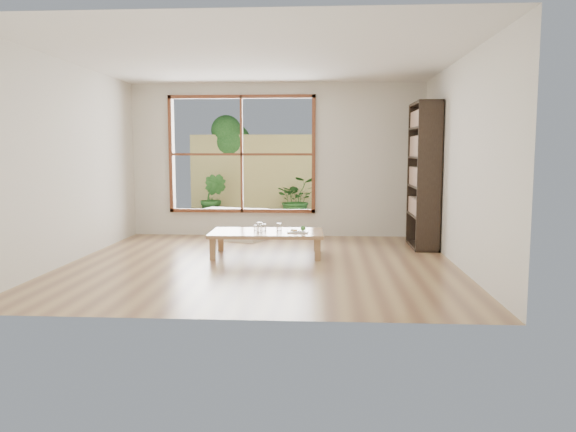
# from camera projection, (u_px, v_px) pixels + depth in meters

# --- Properties ---
(ground) EXTENTS (5.00, 5.00, 0.00)m
(ground) POSITION_uv_depth(u_px,v_px,m) (261.00, 263.00, 7.31)
(ground) COLOR #A88554
(ground) RESTS_ON ground
(low_table) EXTENTS (1.58, 0.92, 0.34)m
(low_table) POSITION_uv_depth(u_px,v_px,m) (267.00, 234.00, 7.81)
(low_table) COLOR #9D6C4C
(low_table) RESTS_ON ground
(floor_cushion) EXTENTS (0.70, 0.70, 0.08)m
(floor_cushion) POSITION_uv_depth(u_px,v_px,m) (247.00, 238.00, 9.21)
(floor_cushion) COLOR silver
(floor_cushion) RESTS_ON ground
(bookshelf) EXTENTS (0.35, 0.98, 2.17)m
(bookshelf) POSITION_uv_depth(u_px,v_px,m) (424.00, 176.00, 8.43)
(bookshelf) COLOR #2E2319
(bookshelf) RESTS_ON ground
(glass_tall) EXTENTS (0.08, 0.08, 0.14)m
(glass_tall) POSITION_uv_depth(u_px,v_px,m) (260.00, 227.00, 7.69)
(glass_tall) COLOR silver
(glass_tall) RESTS_ON low_table
(glass_mid) EXTENTS (0.07, 0.07, 0.10)m
(glass_mid) POSITION_uv_depth(u_px,v_px,m) (279.00, 227.00, 7.89)
(glass_mid) COLOR silver
(glass_mid) RESTS_ON low_table
(glass_short) EXTENTS (0.08, 0.08, 0.10)m
(glass_short) POSITION_uv_depth(u_px,v_px,m) (263.00, 227.00, 7.84)
(glass_short) COLOR silver
(glass_short) RESTS_ON low_table
(glass_small) EXTENTS (0.06, 0.06, 0.08)m
(glass_small) POSITION_uv_depth(u_px,v_px,m) (256.00, 228.00, 7.87)
(glass_small) COLOR silver
(glass_small) RESTS_ON low_table
(food_tray) EXTENTS (0.29, 0.21, 0.09)m
(food_tray) POSITION_uv_depth(u_px,v_px,m) (299.00, 231.00, 7.71)
(food_tray) COLOR white
(food_tray) RESTS_ON low_table
(deck) EXTENTS (2.80, 2.00, 0.05)m
(deck) POSITION_uv_depth(u_px,v_px,m) (251.00, 227.00, 10.88)
(deck) COLOR #393029
(deck) RESTS_ON ground
(garden_bench) EXTENTS (1.21, 0.61, 0.37)m
(garden_bench) POSITION_uv_depth(u_px,v_px,m) (237.00, 212.00, 10.46)
(garden_bench) COLOR #2E2319
(garden_bench) RESTS_ON deck
(bamboo_fence) EXTENTS (2.80, 0.06, 1.80)m
(bamboo_fence) POSITION_uv_depth(u_px,v_px,m) (257.00, 178.00, 11.77)
(bamboo_fence) COLOR tan
(bamboo_fence) RESTS_ON ground
(shrub_right) EXTENTS (0.96, 0.88, 0.92)m
(shrub_right) POSITION_uv_depth(u_px,v_px,m) (297.00, 199.00, 11.42)
(shrub_right) COLOR #2C5D22
(shrub_right) RESTS_ON deck
(shrub_left) EXTENTS (0.62, 0.54, 0.98)m
(shrub_left) POSITION_uv_depth(u_px,v_px,m) (213.00, 198.00, 11.44)
(shrub_left) COLOR #2C5D22
(shrub_left) RESTS_ON deck
(garden_tree) EXTENTS (1.04, 0.85, 2.22)m
(garden_tree) POSITION_uv_depth(u_px,v_px,m) (227.00, 143.00, 12.03)
(garden_tree) COLOR #4C3D2D
(garden_tree) RESTS_ON ground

